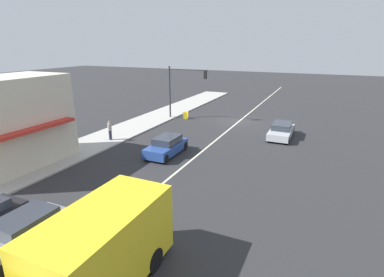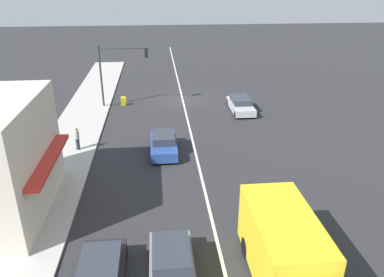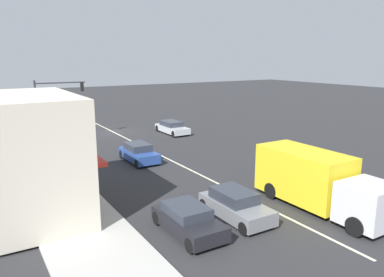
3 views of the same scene
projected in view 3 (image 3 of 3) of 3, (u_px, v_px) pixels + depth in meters
ground_plane at (206, 178)px, 24.52m from camera, size 160.00×160.00×0.00m
sidewalk_right at (67, 207)px, 19.53m from camera, size 4.00×73.00×0.12m
lane_marking_center at (113, 132)px, 39.56m from camera, size 0.16×60.00×0.01m
building_corner_store at (32, 155)px, 18.21m from camera, size 4.88×7.61×5.90m
traffic_signal_main at (52, 100)px, 34.33m from camera, size 4.59×0.34×5.60m
pedestrian at (53, 157)px, 25.85m from camera, size 0.34×0.34×1.65m
warning_aframe_sign at (59, 136)px, 35.46m from camera, size 0.45×0.53×0.84m
delivery_truck at (317, 181)px, 19.37m from camera, size 2.44×7.50×2.87m
suv_grey at (236, 205)px, 18.26m from camera, size 1.81×4.05×1.39m
coupe_blue at (139, 153)px, 28.20m from camera, size 1.79×3.94×1.37m
sedan_silver at (172, 127)px, 38.64m from camera, size 1.83×4.48×1.26m
sedan_dark at (188, 220)px, 16.69m from camera, size 1.85×3.90×1.27m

